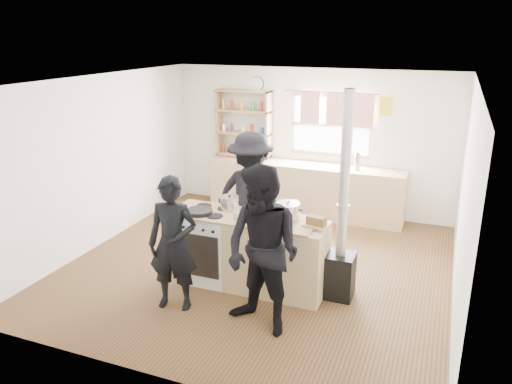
{
  "coord_description": "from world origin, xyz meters",
  "views": [
    {
      "loc": [
        2.25,
        -5.8,
        3.08
      ],
      "look_at": [
        0.0,
        -0.1,
        1.1
      ],
      "focal_mm": 35.0,
      "sensor_mm": 36.0,
      "label": 1
    }
  ],
  "objects_px": {
    "flue_heater": "(341,248)",
    "person_near_left": "(173,244)",
    "stockpot_stove": "(230,203)",
    "stockpot_counter": "(288,211)",
    "person_near_right": "(263,251)",
    "person_far": "(251,195)",
    "cooking_island": "(253,252)",
    "roast_tray": "(249,214)",
    "thermos": "(357,161)",
    "skillet_greens": "(199,211)",
    "bread_board": "(316,222)"
  },
  "relations": [
    {
      "from": "stockpot_stove",
      "to": "cooking_island",
      "type": "bearing_deg",
      "value": -22.32
    },
    {
      "from": "stockpot_stove",
      "to": "person_near_left",
      "type": "bearing_deg",
      "value": -106.99
    },
    {
      "from": "roast_tray",
      "to": "stockpot_counter",
      "type": "bearing_deg",
      "value": 16.43
    },
    {
      "from": "flue_heater",
      "to": "person_near_right",
      "type": "distance_m",
      "value": 1.19
    },
    {
      "from": "cooking_island",
      "to": "person_near_right",
      "type": "xyz_separation_m",
      "value": [
        0.44,
        -0.84,
        0.44
      ]
    },
    {
      "from": "stockpot_stove",
      "to": "flue_heater",
      "type": "xyz_separation_m",
      "value": [
        1.44,
        -0.01,
        -0.37
      ]
    },
    {
      "from": "roast_tray",
      "to": "person_near_right",
      "type": "bearing_deg",
      "value": -59.1
    },
    {
      "from": "person_far",
      "to": "stockpot_counter",
      "type": "bearing_deg",
      "value": 144.07
    },
    {
      "from": "person_near_left",
      "to": "flue_heater",
      "type": "bearing_deg",
      "value": 16.62
    },
    {
      "from": "person_near_right",
      "to": "flue_heater",
      "type": "bearing_deg",
      "value": 76.82
    },
    {
      "from": "person_far",
      "to": "stockpot_stove",
      "type": "bearing_deg",
      "value": 99.45
    },
    {
      "from": "flue_heater",
      "to": "person_near_left",
      "type": "distance_m",
      "value": 1.96
    },
    {
      "from": "cooking_island",
      "to": "roast_tray",
      "type": "relative_size",
      "value": 5.65
    },
    {
      "from": "stockpot_stove",
      "to": "stockpot_counter",
      "type": "relative_size",
      "value": 0.8
    },
    {
      "from": "roast_tray",
      "to": "stockpot_stove",
      "type": "distance_m",
      "value": 0.39
    },
    {
      "from": "skillet_greens",
      "to": "bread_board",
      "type": "relative_size",
      "value": 1.47
    },
    {
      "from": "stockpot_counter",
      "to": "person_far",
      "type": "relative_size",
      "value": 0.17
    },
    {
      "from": "thermos",
      "to": "stockpot_stove",
      "type": "height_order",
      "value": "thermos"
    },
    {
      "from": "person_near_left",
      "to": "stockpot_counter",
      "type": "bearing_deg",
      "value": 27.84
    },
    {
      "from": "person_near_left",
      "to": "skillet_greens",
      "type": "bearing_deg",
      "value": 78.56
    },
    {
      "from": "person_near_right",
      "to": "bread_board",
      "type": "bearing_deg",
      "value": 86.44
    },
    {
      "from": "bread_board",
      "to": "person_far",
      "type": "distance_m",
      "value": 1.48
    },
    {
      "from": "thermos",
      "to": "stockpot_counter",
      "type": "relative_size",
      "value": 0.92
    },
    {
      "from": "person_near_left",
      "to": "person_near_right",
      "type": "relative_size",
      "value": 0.86
    },
    {
      "from": "stockpot_counter",
      "to": "flue_heater",
      "type": "bearing_deg",
      "value": 3.63
    },
    {
      "from": "roast_tray",
      "to": "person_near_left",
      "type": "bearing_deg",
      "value": -130.06
    },
    {
      "from": "person_near_right",
      "to": "thermos",
      "type": "bearing_deg",
      "value": 104.03
    },
    {
      "from": "skillet_greens",
      "to": "stockpot_counter",
      "type": "xyz_separation_m",
      "value": [
        1.07,
        0.23,
        0.07
      ]
    },
    {
      "from": "thermos",
      "to": "person_far",
      "type": "relative_size",
      "value": 0.15
    },
    {
      "from": "bread_board",
      "to": "person_near_left",
      "type": "distance_m",
      "value": 1.66
    },
    {
      "from": "roast_tray",
      "to": "bread_board",
      "type": "distance_m",
      "value": 0.83
    },
    {
      "from": "cooking_island",
      "to": "person_near_left",
      "type": "relative_size",
      "value": 1.25
    },
    {
      "from": "person_near_right",
      "to": "person_far",
      "type": "bearing_deg",
      "value": 134.5
    },
    {
      "from": "stockpot_counter",
      "to": "flue_heater",
      "type": "xyz_separation_m",
      "value": [
        0.65,
        0.04,
        -0.39
      ]
    },
    {
      "from": "thermos",
      "to": "skillet_greens",
      "type": "distance_m",
      "value": 3.22
    },
    {
      "from": "skillet_greens",
      "to": "roast_tray",
      "type": "bearing_deg",
      "value": 8.77
    },
    {
      "from": "skillet_greens",
      "to": "stockpot_counter",
      "type": "relative_size",
      "value": 1.54
    },
    {
      "from": "bread_board",
      "to": "person_far",
      "type": "relative_size",
      "value": 0.18
    },
    {
      "from": "bread_board",
      "to": "cooking_island",
      "type": "bearing_deg",
      "value": 179.94
    },
    {
      "from": "person_near_left",
      "to": "person_far",
      "type": "bearing_deg",
      "value": 69.1
    },
    {
      "from": "person_near_left",
      "to": "person_near_right",
      "type": "height_order",
      "value": "person_near_right"
    },
    {
      "from": "cooking_island",
      "to": "flue_heater",
      "type": "xyz_separation_m",
      "value": [
        1.05,
        0.15,
        0.18
      ]
    },
    {
      "from": "cooking_island",
      "to": "flue_heater",
      "type": "height_order",
      "value": "flue_heater"
    },
    {
      "from": "person_near_left",
      "to": "person_near_right",
      "type": "bearing_deg",
      "value": -14.64
    },
    {
      "from": "bread_board",
      "to": "skillet_greens",
      "type": "bearing_deg",
      "value": -175.19
    },
    {
      "from": "stockpot_counter",
      "to": "person_far",
      "type": "distance_m",
      "value": 1.13
    },
    {
      "from": "stockpot_stove",
      "to": "stockpot_counter",
      "type": "distance_m",
      "value": 0.79
    },
    {
      "from": "skillet_greens",
      "to": "cooking_island",
      "type": "bearing_deg",
      "value": 10.41
    },
    {
      "from": "skillet_greens",
      "to": "stockpot_stove",
      "type": "bearing_deg",
      "value": 44.66
    },
    {
      "from": "cooking_island",
      "to": "skillet_greens",
      "type": "height_order",
      "value": "skillet_greens"
    }
  ]
}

